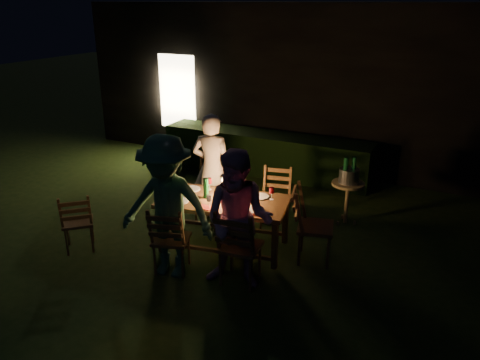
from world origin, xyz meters
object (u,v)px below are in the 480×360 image
at_px(chair_near_left, 171,250).
at_px(chair_far_left, 212,201).
at_px(dining_table, 224,204).
at_px(chair_end, 313,238).
at_px(bottle_bucket_a, 345,173).
at_px(ice_bucket, 349,176).
at_px(lantern, 228,188).
at_px(chair_far_right, 275,210).
at_px(chair_spare, 79,232).
at_px(chair_near_right, 240,259).
at_px(person_opp_right, 239,221).
at_px(bottle_table, 206,188).
at_px(person_opp_left, 167,208).
at_px(side_table, 348,187).
at_px(person_house_side, 212,168).

distance_m(chair_near_left, chair_far_left, 1.54).
relative_size(dining_table, chair_far_left, 1.74).
xyz_separation_m(chair_end, bottle_bucket_a, (0.06, 1.25, 0.51)).
height_order(ice_bucket, bottle_bucket_a, bottle_bucket_a).
distance_m(chair_far_left, lantern, 1.04).
distance_m(chair_end, lantern, 1.30).
relative_size(dining_table, lantern, 5.30).
distance_m(chair_near_left, lantern, 1.12).
relative_size(ice_bucket, bottle_bucket_a, 0.94).
bearing_deg(lantern, chair_far_right, 65.46).
height_order(chair_far_left, chair_end, chair_far_left).
xyz_separation_m(chair_spare, bottle_bucket_a, (3.02, 2.41, 0.56)).
xyz_separation_m(chair_near_left, lantern, (0.34, 0.89, 0.58)).
distance_m(chair_near_left, ice_bucket, 2.89).
bearing_deg(chair_near_right, chair_spare, -179.16).
bearing_deg(chair_end, dining_table, -94.13).
bearing_deg(chair_near_left, person_opp_right, -11.13).
bearing_deg(chair_near_right, bottle_table, 136.80).
relative_size(person_opp_right, ice_bucket, 5.67).
distance_m(dining_table, person_opp_left, 0.97).
xyz_separation_m(chair_spare, bottle_table, (1.51, 0.90, 0.59)).
height_order(chair_far_right, side_table, chair_far_right).
xyz_separation_m(dining_table, chair_near_left, (-0.30, -0.84, -0.36)).
bearing_deg(chair_far_left, person_opp_right, 115.68).
bearing_deg(person_house_side, bottle_bucket_a, -168.50).
height_order(chair_near_left, chair_end, chair_end).
relative_size(chair_near_left, person_opp_left, 0.53).
relative_size(bottle_table, bottle_bucket_a, 0.88).
relative_size(chair_end, side_table, 1.59).
height_order(chair_near_left, ice_bucket, chair_near_left).
bearing_deg(person_opp_left, chair_end, 26.00).
bearing_deg(ice_bucket, chair_near_right, -108.81).
height_order(dining_table, bottle_bucket_a, bottle_bucket_a).
bearing_deg(person_house_side, bottle_table, 103.71).
relative_size(chair_near_right, ice_bucket, 3.47).
relative_size(chair_far_right, bottle_table, 3.40).
relative_size(chair_end, chair_spare, 1.18).
height_order(chair_end, person_opp_right, person_opp_right).
relative_size(chair_far_left, chair_far_right, 1.12).
height_order(chair_near_left, side_table, chair_near_left).
relative_size(chair_near_right, side_table, 1.56).
height_order(dining_table, person_opp_left, person_opp_left).
distance_m(chair_spare, ice_bucket, 3.96).
height_order(bottle_table, side_table, bottle_table).
height_order(dining_table, chair_spare, chair_spare).
bearing_deg(bottle_table, bottle_bucket_a, 44.87).
height_order(person_opp_left, side_table, person_opp_left).
height_order(chair_near_right, side_table, chair_near_right).
distance_m(chair_far_left, side_table, 2.09).
relative_size(chair_spare, bottle_bucket_a, 2.80).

